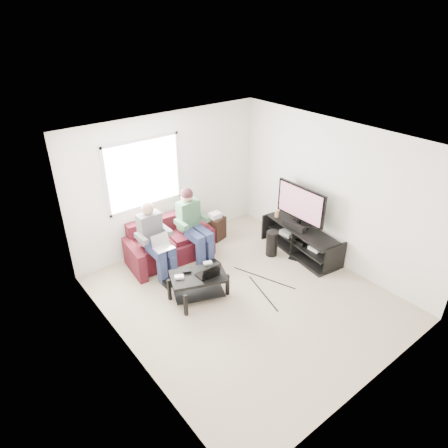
{
  "coord_description": "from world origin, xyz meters",
  "views": [
    {
      "loc": [
        -3.47,
        -3.84,
        4.21
      ],
      "look_at": [
        0.03,
        0.6,
        1.11
      ],
      "focal_mm": 32.0,
      "sensor_mm": 36.0,
      "label": 1
    }
  ],
  "objects_px": {
    "sofa": "(169,244)",
    "subwoofer": "(272,243)",
    "coffee_table": "(198,281)",
    "end_table": "(215,227)",
    "tv_stand": "(301,242)",
    "tv": "(301,204)"
  },
  "relations": [
    {
      "from": "subwoofer",
      "to": "end_table",
      "type": "xyz_separation_m",
      "value": [
        -0.47,
        1.16,
        0.01
      ]
    },
    {
      "from": "sofa",
      "to": "tv_stand",
      "type": "bearing_deg",
      "value": -34.62
    },
    {
      "from": "coffee_table",
      "to": "end_table",
      "type": "distance_m",
      "value": 1.91
    },
    {
      "from": "tv_stand",
      "to": "subwoofer",
      "type": "xyz_separation_m",
      "value": [
        -0.49,
        0.29,
        0.01
      ]
    },
    {
      "from": "sofa",
      "to": "subwoofer",
      "type": "xyz_separation_m",
      "value": [
        1.58,
        -1.14,
        -0.04
      ]
    },
    {
      "from": "coffee_table",
      "to": "end_table",
      "type": "relative_size",
      "value": 1.75
    },
    {
      "from": "tv_stand",
      "to": "tv",
      "type": "xyz_separation_m",
      "value": [
        -0.0,
        0.1,
        0.76
      ]
    },
    {
      "from": "sofa",
      "to": "end_table",
      "type": "xyz_separation_m",
      "value": [
        1.12,
        0.02,
        -0.03
      ]
    },
    {
      "from": "tv_stand",
      "to": "end_table",
      "type": "distance_m",
      "value": 1.74
    },
    {
      "from": "tv_stand",
      "to": "subwoofer",
      "type": "bearing_deg",
      "value": 148.99
    },
    {
      "from": "sofa",
      "to": "tv_stand",
      "type": "xyz_separation_m",
      "value": [
        2.07,
        -1.43,
        -0.05
      ]
    },
    {
      "from": "tv_stand",
      "to": "subwoofer",
      "type": "height_order",
      "value": "tv_stand"
    },
    {
      "from": "sofa",
      "to": "tv",
      "type": "distance_m",
      "value": 2.56
    },
    {
      "from": "sofa",
      "to": "tv",
      "type": "bearing_deg",
      "value": -32.74
    },
    {
      "from": "tv",
      "to": "subwoofer",
      "type": "bearing_deg",
      "value": 158.29
    },
    {
      "from": "tv",
      "to": "end_table",
      "type": "bearing_deg",
      "value": 125.09
    },
    {
      "from": "subwoofer",
      "to": "coffee_table",
      "type": "bearing_deg",
      "value": -174.38
    },
    {
      "from": "coffee_table",
      "to": "sofa",
      "type": "bearing_deg",
      "value": 79.68
    },
    {
      "from": "coffee_table",
      "to": "tv_stand",
      "type": "xyz_separation_m",
      "value": [
        2.31,
        -0.11,
        -0.08
      ]
    },
    {
      "from": "sofa",
      "to": "subwoofer",
      "type": "distance_m",
      "value": 1.95
    },
    {
      "from": "sofa",
      "to": "tv",
      "type": "relative_size",
      "value": 1.53
    },
    {
      "from": "subwoofer",
      "to": "end_table",
      "type": "bearing_deg",
      "value": 111.87
    }
  ]
}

